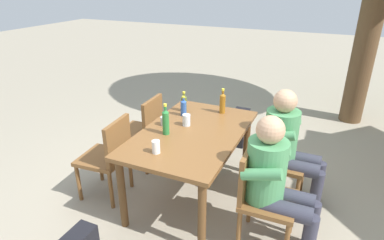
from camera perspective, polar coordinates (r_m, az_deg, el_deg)
name	(u,v)px	position (r m, az deg, el deg)	size (l,w,h in m)	color
ground_plane	(192,195)	(3.51, 0.00, -13.07)	(24.00, 24.00, 0.00)	gray
dining_table	(192,140)	(3.16, 0.00, -3.56)	(1.49, 0.93, 0.75)	brown
chair_far_right	(260,193)	(2.78, 11.90, -12.45)	(0.45, 0.45, 0.87)	brown
chair_far_left	(275,155)	(3.35, 14.54, -5.99)	(0.45, 0.45, 0.87)	brown
chair_near_right	(109,154)	(3.36, -14.43, -5.88)	(0.47, 0.47, 0.87)	brown
chair_near_left	(145,128)	(3.83, -8.40, -1.43)	(0.46, 0.46, 0.87)	brown
person_in_white_shirt	(275,179)	(2.68, 14.52, -10.00)	(0.47, 0.61, 1.18)	#4C935B
person_in_plaid_shirt	(289,142)	(3.26, 16.72, -3.79)	(0.47, 0.61, 1.18)	#4C935B
bottle_olive	(184,103)	(3.56, -1.44, 3.08)	(0.06, 0.06, 0.23)	#566623
bottle_blue	(184,107)	(3.44, -1.51, 2.27)	(0.06, 0.06, 0.22)	#2D56A3
bottle_green	(166,121)	(3.02, -4.68, -0.22)	(0.06, 0.06, 0.31)	#287A38
bottle_amber	(223,103)	(3.52, 5.42, 3.08)	(0.06, 0.06, 0.28)	#996019
cup_white	(156,147)	(2.74, -6.39, -4.75)	(0.07, 0.07, 0.11)	white
cup_glass	(186,120)	(3.22, -1.00, -0.01)	(0.08, 0.08, 0.12)	silver
cup_steel	(164,121)	(3.25, -4.90, -0.18)	(0.08, 0.08, 0.09)	#B2B7BC
backpack_by_near_side	(239,128)	(4.45, 8.25, -1.34)	(0.30, 0.26, 0.48)	black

